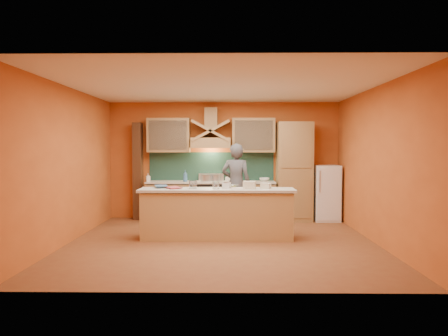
{
  "coord_description": "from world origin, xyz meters",
  "views": [
    {
      "loc": [
        0.13,
        -7.13,
        1.72
      ],
      "look_at": [
        0.03,
        0.9,
        1.3
      ],
      "focal_mm": 32.0,
      "sensor_mm": 36.0,
      "label": 1
    }
  ],
  "objects_px": {
    "fridge": "(326,193)",
    "person": "(236,184)",
    "kitchen_scale": "(226,186)",
    "mixing_bowl": "(232,186)",
    "stove": "(211,201)"
  },
  "relations": [
    {
      "from": "stove",
      "to": "kitchen_scale",
      "type": "xyz_separation_m",
      "value": [
        0.38,
        -1.87,
        0.55
      ]
    },
    {
      "from": "person",
      "to": "kitchen_scale",
      "type": "relative_size",
      "value": 13.49
    },
    {
      "from": "fridge",
      "to": "mixing_bowl",
      "type": "xyz_separation_m",
      "value": [
        -2.22,
        -1.72,
        0.33
      ]
    },
    {
      "from": "fridge",
      "to": "kitchen_scale",
      "type": "bearing_deg",
      "value": -141.16
    },
    {
      "from": "fridge",
      "to": "mixing_bowl",
      "type": "relative_size",
      "value": 5.26
    },
    {
      "from": "mixing_bowl",
      "to": "stove",
      "type": "bearing_deg",
      "value": 105.52
    },
    {
      "from": "stove",
      "to": "fridge",
      "type": "height_order",
      "value": "fridge"
    },
    {
      "from": "person",
      "to": "mixing_bowl",
      "type": "xyz_separation_m",
      "value": [
        -0.11,
        -1.27,
        0.07
      ]
    },
    {
      "from": "stove",
      "to": "person",
      "type": "height_order",
      "value": "person"
    },
    {
      "from": "stove",
      "to": "fridge",
      "type": "bearing_deg",
      "value": 0.0
    },
    {
      "from": "kitchen_scale",
      "to": "mixing_bowl",
      "type": "bearing_deg",
      "value": 71.12
    },
    {
      "from": "fridge",
      "to": "mixing_bowl",
      "type": "height_order",
      "value": "fridge"
    },
    {
      "from": "stove",
      "to": "kitchen_scale",
      "type": "relative_size",
      "value": 6.73
    },
    {
      "from": "fridge",
      "to": "person",
      "type": "distance_m",
      "value": 2.18
    },
    {
      "from": "kitchen_scale",
      "to": "mixing_bowl",
      "type": "height_order",
      "value": "kitchen_scale"
    }
  ]
}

